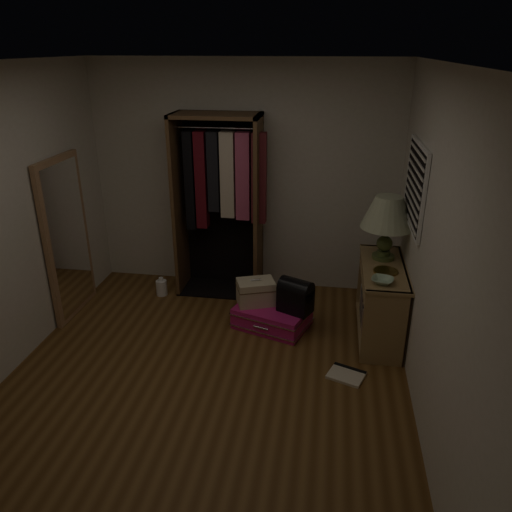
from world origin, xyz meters
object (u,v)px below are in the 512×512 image
open_wardrobe (221,191)px  table_lamp (388,214)px  black_bag (296,295)px  white_jug (162,287)px  floor_mirror (67,238)px  train_case (256,292)px  console_bookshelf (380,298)px  pink_suitcase (272,316)px

open_wardrobe → table_lamp: bearing=-17.8°
black_bag → white_jug: (-1.60, 0.55, -0.31)m
floor_mirror → black_bag: (2.40, -0.05, -0.44)m
floor_mirror → table_lamp: 3.27m
train_case → open_wardrobe: bearing=104.9°
console_bookshelf → open_wardrobe: 2.07m
white_jug → train_case: bearing=-20.5°
table_lamp → white_jug: (-2.44, 0.29, -1.12)m
pink_suitcase → open_wardrobe: bearing=150.3°
floor_mirror → table_lamp: (3.24, 0.20, 0.37)m
console_bookshelf → floor_mirror: size_ratio=0.66×
console_bookshelf → open_wardrobe: (-1.76, 0.73, 0.82)m
train_case → black_bag: bearing=-34.1°
train_case → black_bag: size_ratio=1.16×
train_case → white_jug: train_case is taller
console_bookshelf → train_case: (-1.25, 0.01, -0.04)m
console_bookshelf → train_case: console_bookshelf is taller
table_lamp → pink_suitcase: bearing=-169.2°
floor_mirror → pink_suitcase: 2.29m
table_lamp → black_bag: bearing=-163.0°
console_bookshelf → open_wardrobe: size_ratio=0.55×
floor_mirror → table_lamp: bearing=3.6°
console_bookshelf → floor_mirror: bearing=-179.4°
open_wardrobe → train_case: 1.22m
train_case → black_bag: black_bag is taller
open_wardrobe → black_bag: size_ratio=5.33×
console_bookshelf → table_lamp: table_lamp is taller
pink_suitcase → train_case: (-0.18, 0.05, 0.24)m
pink_suitcase → console_bookshelf: bearing=20.6°
black_bag → table_lamp: bearing=41.8°
console_bookshelf → table_lamp: bearing=88.6°
floor_mirror → open_wardrobe: bearing=27.4°
floor_mirror → white_jug: (0.80, 0.49, -0.76)m
train_case → white_jug: size_ratio=2.03×
open_wardrobe → pink_suitcase: bearing=-48.4°
open_wardrobe → console_bookshelf: bearing=-22.6°
console_bookshelf → floor_mirror: 3.27m
open_wardrobe → white_jug: open_wardrobe is taller
pink_suitcase → black_bag: (0.24, -0.05, 0.29)m
table_lamp → white_jug: bearing=173.2°
train_case → white_jug: (-1.18, 0.44, -0.26)m
black_bag → white_jug: 1.72m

